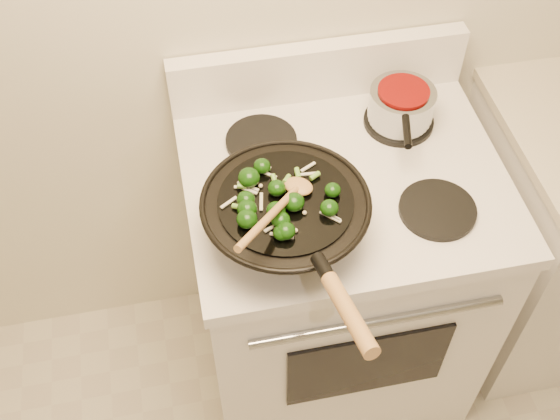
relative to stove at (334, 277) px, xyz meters
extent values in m
cube|color=white|center=(0.00, 0.00, -0.03)|extent=(0.76, 0.64, 0.88)
cube|color=white|center=(0.00, 0.00, 0.43)|extent=(0.78, 0.66, 0.04)
cube|color=white|center=(0.00, 0.30, 0.53)|extent=(0.78, 0.05, 0.16)
cylinder|color=#94979C|center=(0.00, -0.33, 0.31)|extent=(0.60, 0.02, 0.02)
cube|color=black|center=(0.00, -0.33, 0.08)|extent=(0.42, 0.01, 0.28)
cylinder|color=black|center=(-0.18, -0.15, 0.46)|extent=(0.18, 0.18, 0.01)
cylinder|color=black|center=(0.18, -0.15, 0.46)|extent=(0.18, 0.18, 0.01)
cylinder|color=black|center=(-0.18, 0.15, 0.46)|extent=(0.18, 0.18, 0.01)
cylinder|color=black|center=(0.18, 0.15, 0.46)|extent=(0.18, 0.18, 0.01)
torus|color=black|center=(-0.18, -0.15, 0.57)|extent=(0.37, 0.37, 0.01)
cylinder|color=black|center=(-0.18, -0.15, 0.57)|extent=(0.29, 0.29, 0.01)
cylinder|color=black|center=(-0.15, -0.36, 0.61)|extent=(0.04, 0.07, 0.04)
cylinder|color=#A2753F|center=(-0.13, -0.48, 0.63)|extent=(0.06, 0.20, 0.07)
ellipsoid|color=black|center=(-0.19, -0.13, 0.59)|extent=(0.04, 0.04, 0.03)
cylinder|color=#4A8831|center=(-0.18, -0.13, 0.58)|extent=(0.02, 0.02, 0.02)
ellipsoid|color=black|center=(-0.08, -0.16, 0.59)|extent=(0.04, 0.04, 0.03)
ellipsoid|color=black|center=(-0.26, -0.15, 0.59)|extent=(0.04, 0.04, 0.03)
ellipsoid|color=black|center=(-0.21, -0.06, 0.59)|extent=(0.04, 0.04, 0.03)
cylinder|color=#4A8831|center=(-0.20, -0.06, 0.58)|extent=(0.02, 0.01, 0.01)
ellipsoid|color=black|center=(-0.17, -0.18, 0.59)|extent=(0.04, 0.04, 0.04)
ellipsoid|color=black|center=(-0.20, -0.22, 0.59)|extent=(0.04, 0.04, 0.03)
ellipsoid|color=black|center=(-0.21, -0.19, 0.59)|extent=(0.04, 0.04, 0.04)
cylinder|color=#4A8831|center=(-0.20, -0.19, 0.58)|extent=(0.02, 0.02, 0.01)
ellipsoid|color=black|center=(-0.10, -0.20, 0.59)|extent=(0.04, 0.04, 0.03)
ellipsoid|color=black|center=(-0.27, -0.17, 0.59)|extent=(0.04, 0.04, 0.04)
ellipsoid|color=black|center=(-0.21, -0.25, 0.59)|extent=(0.03, 0.03, 0.03)
cylinder|color=#4A8831|center=(-0.20, -0.25, 0.58)|extent=(0.02, 0.02, 0.01)
ellipsoid|color=black|center=(-0.25, -0.09, 0.59)|extent=(0.05, 0.05, 0.04)
ellipsoid|color=black|center=(-0.20, -0.24, 0.59)|extent=(0.04, 0.04, 0.03)
ellipsoid|color=black|center=(-0.27, -0.20, 0.59)|extent=(0.04, 0.04, 0.04)
cylinder|color=#4A8831|center=(-0.26, -0.20, 0.58)|extent=(0.02, 0.01, 0.02)
cube|color=silver|center=(-0.25, -0.11, 0.58)|extent=(0.04, 0.03, 0.00)
cube|color=silver|center=(-0.30, -0.14, 0.58)|extent=(0.04, 0.03, 0.00)
cube|color=silver|center=(-0.20, -0.08, 0.58)|extent=(0.03, 0.03, 0.00)
cube|color=silver|center=(-0.23, -0.15, 0.58)|extent=(0.02, 0.05, 0.00)
cube|color=silver|center=(-0.11, -0.07, 0.58)|extent=(0.04, 0.02, 0.00)
cube|color=silver|center=(-0.12, -0.09, 0.58)|extent=(0.04, 0.01, 0.00)
cube|color=silver|center=(-0.21, -0.24, 0.58)|extent=(0.05, 0.03, 0.00)
cube|color=silver|center=(-0.21, -0.05, 0.58)|extent=(0.03, 0.03, 0.00)
cube|color=silver|center=(-0.10, -0.22, 0.58)|extent=(0.04, 0.04, 0.00)
cube|color=silver|center=(-0.10, -0.21, 0.58)|extent=(0.04, 0.04, 0.00)
cube|color=silver|center=(-0.25, -0.10, 0.58)|extent=(0.04, 0.04, 0.00)
cube|color=silver|center=(-0.22, -0.22, 0.58)|extent=(0.05, 0.03, 0.00)
cube|color=silver|center=(-0.26, -0.10, 0.58)|extent=(0.04, 0.02, 0.00)
cylinder|color=#68A736|center=(-0.17, -0.10, 0.58)|extent=(0.02, 0.03, 0.01)
cylinder|color=#68A736|center=(-0.14, -0.09, 0.58)|extent=(0.02, 0.02, 0.01)
cylinder|color=#68A736|center=(-0.19, -0.11, 0.58)|extent=(0.03, 0.03, 0.02)
cylinder|color=#68A736|center=(-0.19, -0.10, 0.58)|extent=(0.02, 0.03, 0.01)
cylinder|color=#68A736|center=(-0.20, -0.19, 0.58)|extent=(0.03, 0.02, 0.02)
cylinder|color=#68A736|center=(-0.27, -0.10, 0.58)|extent=(0.02, 0.03, 0.02)
cylinder|color=#68A736|center=(-0.11, -0.10, 0.58)|extent=(0.02, 0.02, 0.01)
cylinder|color=#68A736|center=(-0.26, -0.21, 0.58)|extent=(0.02, 0.03, 0.01)
cylinder|color=#68A736|center=(-0.28, -0.16, 0.58)|extent=(0.02, 0.02, 0.01)
sphere|color=beige|center=(-0.23, -0.11, 0.58)|extent=(0.01, 0.01, 0.01)
sphere|color=beige|center=(-0.23, -0.21, 0.58)|extent=(0.01, 0.01, 0.01)
sphere|color=beige|center=(-0.15, -0.20, 0.58)|extent=(0.01, 0.01, 0.01)
sphere|color=beige|center=(-0.18, -0.24, 0.58)|extent=(0.01, 0.01, 0.01)
ellipsoid|color=#A2753F|center=(-0.15, -0.13, 0.58)|extent=(0.08, 0.08, 0.02)
cylinder|color=#A2753F|center=(-0.23, -0.23, 0.63)|extent=(0.17, 0.21, 0.11)
cylinder|color=#94979C|center=(0.18, 0.15, 0.51)|extent=(0.17, 0.17, 0.09)
cylinder|color=#670704|center=(0.18, 0.15, 0.56)|extent=(0.13, 0.13, 0.01)
cylinder|color=black|center=(0.15, 0.02, 0.55)|extent=(0.04, 0.10, 0.02)
camera|label=1|loc=(-0.38, -1.08, 1.72)|focal=45.00mm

